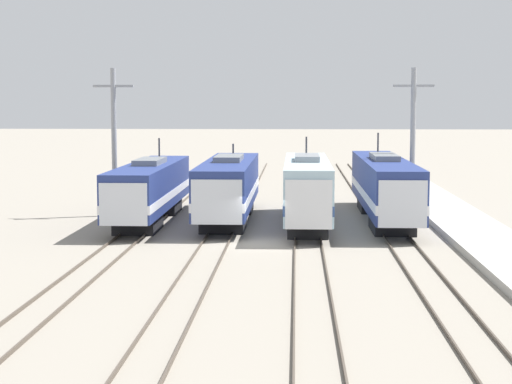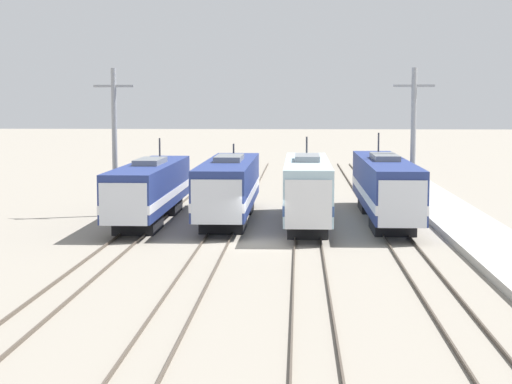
% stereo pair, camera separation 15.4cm
% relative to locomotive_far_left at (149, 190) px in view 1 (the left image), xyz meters
% --- Properties ---
extents(ground_plane, '(400.00, 400.00, 0.00)m').
position_rel_locomotive_far_left_xyz_m(ground_plane, '(7.52, -8.02, -2.09)').
color(ground_plane, gray).
extents(rail_pair_far_left, '(1.51, 120.00, 0.15)m').
position_rel_locomotive_far_left_xyz_m(rail_pair_far_left, '(0.00, -8.02, -2.01)').
color(rail_pair_far_left, '#4C4238').
rests_on(rail_pair_far_left, ground_plane).
extents(rail_pair_center_left, '(1.51, 120.00, 0.15)m').
position_rel_locomotive_far_left_xyz_m(rail_pair_center_left, '(5.01, -8.02, -2.01)').
color(rail_pair_center_left, '#4C4238').
rests_on(rail_pair_center_left, ground_plane).
extents(rail_pair_center_right, '(1.51, 120.00, 0.15)m').
position_rel_locomotive_far_left_xyz_m(rail_pair_center_right, '(10.02, -8.02, -2.01)').
color(rail_pair_center_right, '#4C4238').
rests_on(rail_pair_center_right, ground_plane).
extents(rail_pair_far_right, '(1.51, 120.00, 0.15)m').
position_rel_locomotive_far_left_xyz_m(rail_pair_far_right, '(15.03, -8.02, -2.01)').
color(rail_pair_far_right, '#4C4238').
rests_on(rail_pair_far_right, ground_plane).
extents(locomotive_far_left, '(2.89, 17.35, 5.20)m').
position_rel_locomotive_far_left_xyz_m(locomotive_far_left, '(0.00, 0.00, 0.00)').
color(locomotive_far_left, black).
rests_on(locomotive_far_left, ground_plane).
extents(locomotive_center_left, '(3.09, 17.36, 4.79)m').
position_rel_locomotive_far_left_xyz_m(locomotive_center_left, '(5.01, 0.80, 0.08)').
color(locomotive_center_left, black).
rests_on(locomotive_center_left, ground_plane).
extents(locomotive_center_right, '(2.74, 16.32, 5.37)m').
position_rel_locomotive_far_left_xyz_m(locomotive_center_right, '(10.02, -1.20, 0.16)').
color(locomotive_center_right, '#232326').
rests_on(locomotive_center_right, ground_plane).
extents(locomotive_far_right, '(2.85, 19.86, 5.52)m').
position_rel_locomotive_far_left_xyz_m(locomotive_far_right, '(15.03, 1.18, 0.12)').
color(locomotive_far_right, black).
rests_on(locomotive_far_right, ground_plane).
extents(catenary_tower_left, '(2.69, 0.35, 9.89)m').
position_rel_locomotive_far_left_xyz_m(catenary_tower_left, '(-2.84, 3.11, 3.06)').
color(catenary_tower_left, gray).
rests_on(catenary_tower_left, ground_plane).
extents(catenary_tower_right, '(2.69, 0.35, 9.89)m').
position_rel_locomotive_far_left_xyz_m(catenary_tower_right, '(17.03, 3.11, 3.06)').
color(catenary_tower_right, gray).
rests_on(catenary_tower_right, ground_plane).
extents(platform, '(4.00, 120.00, 0.40)m').
position_rel_locomotive_far_left_xyz_m(platform, '(19.70, -8.02, -1.89)').
color(platform, '#A8A59E').
rests_on(platform, ground_plane).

